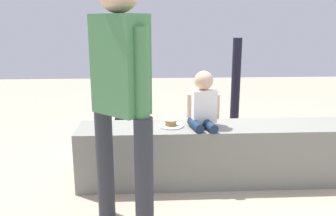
{
  "coord_description": "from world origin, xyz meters",
  "views": [
    {
      "loc": [
        -0.58,
        -2.98,
        1.41
      ],
      "look_at": [
        -0.44,
        -0.35,
        0.77
      ],
      "focal_mm": 38.15,
      "sensor_mm": 36.0,
      "label": 1
    }
  ],
  "objects": [
    {
      "name": "cake_plate",
      "position": [
        -0.4,
        -0.01,
        0.54
      ],
      "size": [
        0.22,
        0.22,
        0.07
      ],
      "color": "white",
      "rests_on": "concrete_ledge"
    },
    {
      "name": "concrete_ledge",
      "position": [
        0.0,
        0.0,
        0.26
      ],
      "size": [
        2.41,
        0.46,
        0.52
      ],
      "primitive_type": "cube",
      "color": "gray",
      "rests_on": "ground_plane"
    },
    {
      "name": "railing_post",
      "position": [
        0.49,
        1.31,
        0.47
      ],
      "size": [
        0.36,
        0.36,
        1.21
      ],
      "color": "black",
      "rests_on": "ground_plane"
    },
    {
      "name": "child_seated",
      "position": [
        -0.12,
        -0.02,
        0.73
      ],
      "size": [
        0.28,
        0.33,
        0.48
      ],
      "color": "#172A44",
      "rests_on": "concrete_ledge"
    },
    {
      "name": "handbag_black_leather",
      "position": [
        -0.85,
        1.32,
        0.13
      ],
      "size": [
        0.31,
        0.13,
        0.37
      ],
      "color": "black",
      "rests_on": "ground_plane"
    },
    {
      "name": "water_bottle_near_gift",
      "position": [
        0.56,
        0.58,
        0.09
      ],
      "size": [
        0.08,
        0.08,
        0.2
      ],
      "color": "silver",
      "rests_on": "ground_plane"
    },
    {
      "name": "cake_box_white",
      "position": [
        -0.06,
        0.96,
        0.07
      ],
      "size": [
        0.37,
        0.36,
        0.13
      ],
      "primitive_type": "cube",
      "rotation": [
        0.0,
        0.0,
        0.33
      ],
      "color": "white",
      "rests_on": "ground_plane"
    },
    {
      "name": "adult_standing",
      "position": [
        -0.76,
        -0.7,
        1.03
      ],
      "size": [
        0.41,
        0.39,
        1.72
      ],
      "color": "#2C3037",
      "rests_on": "ground_plane"
    },
    {
      "name": "party_cup_red",
      "position": [
        0.98,
        1.16,
        0.05
      ],
      "size": [
        0.08,
        0.08,
        0.11
      ],
      "primitive_type": "cylinder",
      "color": "red",
      "rests_on": "ground_plane"
    },
    {
      "name": "ground_plane",
      "position": [
        0.0,
        0.0,
        0.0
      ],
      "size": [
        12.0,
        12.0,
        0.0
      ],
      "primitive_type": "plane",
      "color": "tan"
    },
    {
      "name": "gift_bag",
      "position": [
        -0.89,
        0.39,
        0.16
      ],
      "size": [
        0.21,
        0.12,
        0.35
      ],
      "color": "#B259BF",
      "rests_on": "ground_plane"
    },
    {
      "name": "water_bottle_far_side",
      "position": [
        -0.43,
        0.6,
        0.09
      ],
      "size": [
        0.07,
        0.07,
        0.2
      ],
      "color": "silver",
      "rests_on": "ground_plane"
    }
  ]
}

